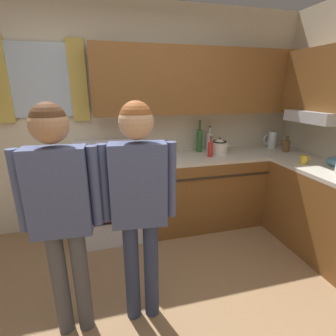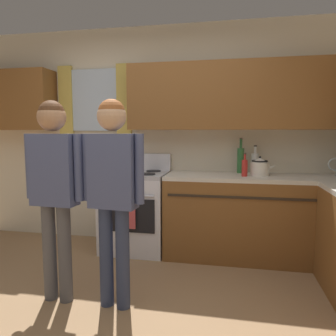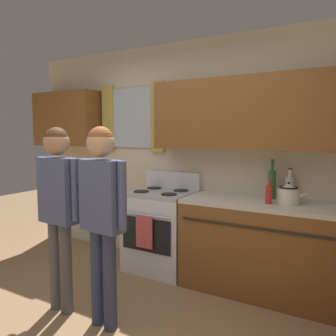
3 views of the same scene
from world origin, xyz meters
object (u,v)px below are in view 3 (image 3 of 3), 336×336
at_px(adult_left, 58,197).
at_px(adult_in_plaid, 102,203).
at_px(stove_oven, 162,229).
at_px(bottle_sauce_red, 269,194).
at_px(bottle_milk_white, 289,187).
at_px(stovetop_kettle, 289,194).
at_px(bottle_wine_green, 272,184).

relative_size(adult_left, adult_in_plaid, 1.00).
relative_size(stove_oven, bottle_sauce_red, 4.48).
height_order(bottle_milk_white, adult_left, adult_left).
bearing_deg(stovetop_kettle, bottle_sauce_red, -151.01).
xyz_separation_m(bottle_wine_green, adult_left, (-1.46, -1.41, -0.04)).
bearing_deg(stovetop_kettle, adult_in_plaid, -133.62).
relative_size(bottle_wine_green, adult_in_plaid, 0.25).
bearing_deg(adult_in_plaid, stovetop_kettle, 46.38).
distance_m(bottle_wine_green, stovetop_kettle, 0.27).
xyz_separation_m(bottle_sauce_red, stovetop_kettle, (0.16, 0.09, 0.00)).
relative_size(bottle_sauce_red, adult_in_plaid, 0.15).
bearing_deg(adult_left, stovetop_kettle, 36.46).
bearing_deg(bottle_milk_white, stove_oven, -170.02).
bearing_deg(bottle_wine_green, bottle_milk_white, 17.93).
height_order(bottle_milk_white, bottle_wine_green, bottle_wine_green).
bearing_deg(bottle_milk_white, bottle_sauce_red, -111.30).
relative_size(bottle_sauce_red, bottle_wine_green, 0.62).
relative_size(stove_oven, bottle_wine_green, 2.79).
xyz_separation_m(bottle_sauce_red, adult_left, (-1.50, -1.14, 0.02)).
bearing_deg(bottle_wine_green, adult_in_plaid, -124.73).
relative_size(stovetop_kettle, adult_in_plaid, 0.17).
relative_size(bottle_wine_green, stovetop_kettle, 1.44).
height_order(stovetop_kettle, adult_left, adult_left).
bearing_deg(adult_in_plaid, bottle_wine_green, 55.27).
distance_m(bottle_sauce_red, adult_left, 1.88).
distance_m(bottle_milk_white, bottle_wine_green, 0.17).
height_order(bottle_milk_white, adult_in_plaid, adult_in_plaid).
distance_m(stovetop_kettle, adult_left, 2.06).
height_order(bottle_sauce_red, adult_left, adult_left).
xyz_separation_m(stovetop_kettle, adult_in_plaid, (-1.17, -1.23, 0.01)).
bearing_deg(bottle_milk_white, bottle_wine_green, -162.07).
relative_size(bottle_wine_green, adult_left, 0.25).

